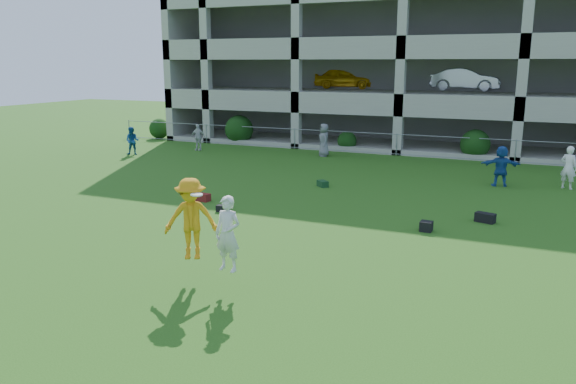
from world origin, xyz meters
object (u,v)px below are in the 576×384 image
at_px(bystander_e, 569,167).
at_px(bystander_a, 132,141).
at_px(parking_garage, 430,46).
at_px(bystander_c, 324,140).
at_px(frisbee_contest, 198,222).
at_px(bystander_d, 501,166).
at_px(bystander_b, 198,137).
at_px(crate_d, 426,226).

bearing_deg(bystander_e, bystander_a, 24.13).
relative_size(bystander_e, parking_garage, 0.06).
xyz_separation_m(bystander_a, bystander_c, (9.75, 3.73, 0.12)).
xyz_separation_m(bystander_a, frisbee_contest, (13.26, -14.14, 0.68)).
bearing_deg(bystander_d, frisbee_contest, 56.33).
bearing_deg(bystander_e, bystander_b, 15.72).
distance_m(bystander_c, frisbee_contest, 18.22).
relative_size(bystander_c, frisbee_contest, 0.83).
distance_m(bystander_b, bystander_d, 16.85).
height_order(bystander_a, bystander_b, bystander_a).
relative_size(bystander_d, bystander_e, 0.96).
height_order(bystander_c, crate_d, bystander_c).
height_order(bystander_b, bystander_d, bystander_d).
height_order(bystander_d, bystander_e, bystander_e).
distance_m(bystander_d, frisbee_contest, 14.83).
height_order(bystander_a, frisbee_contest, frisbee_contest).
relative_size(bystander_c, crate_d, 5.01).
distance_m(bystander_a, frisbee_contest, 19.39).
distance_m(bystander_a, crate_d, 19.08).
bearing_deg(bystander_b, bystander_a, -138.78).
bearing_deg(crate_d, bystander_e, 63.27).
height_order(bystander_b, crate_d, bystander_b).
distance_m(bystander_a, parking_garage, 20.15).
distance_m(bystander_e, frisbee_contest, 16.43).
xyz_separation_m(bystander_b, parking_garage, (10.88, 11.41, 5.26)).
xyz_separation_m(crate_d, frisbee_contest, (-4.05, -6.12, 1.29)).
height_order(bystander_c, parking_garage, parking_garage).
distance_m(bystander_b, bystander_e, 19.21).
bearing_deg(bystander_a, crate_d, -47.27).
bearing_deg(crate_d, frisbee_contest, -123.48).
bearing_deg(bystander_a, bystander_e, -22.09).
distance_m(bystander_a, bystander_c, 10.44).
xyz_separation_m(bystander_c, bystander_d, (9.17, -4.17, -0.04)).
bearing_deg(parking_garage, bystander_d, -68.94).
xyz_separation_m(bystander_d, frisbee_contest, (-5.65, -13.70, 0.60)).
distance_m(bystander_d, bystander_e, 2.55).
bearing_deg(bystander_b, bystander_e, -16.69).
bearing_deg(bystander_c, bystander_e, 38.77).
bearing_deg(bystander_e, crate_d, 87.09).
bearing_deg(crate_d, bystander_a, 155.13).
xyz_separation_m(bystander_a, bystander_e, (21.40, 0.12, 0.10)).
bearing_deg(bystander_c, parking_garage, 127.48).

